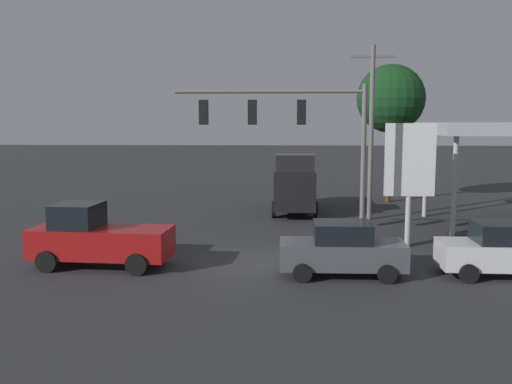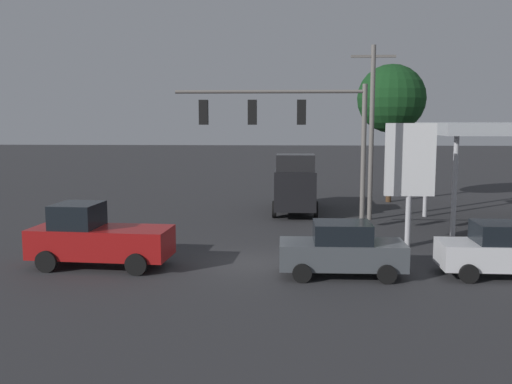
# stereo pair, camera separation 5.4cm
# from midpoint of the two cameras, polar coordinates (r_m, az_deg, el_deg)

# --- Properties ---
(ground_plane) EXTENTS (200.00, 200.00, 0.00)m
(ground_plane) POSITION_cam_midpoint_polar(r_m,az_deg,el_deg) (22.25, -0.32, -7.10)
(ground_plane) COLOR #2D2D30
(traffic_signal_assembly) EXTENTS (7.71, 0.43, 6.93)m
(traffic_signal_assembly) POSITION_cam_midpoint_polar(r_m,az_deg,el_deg) (23.20, 3.63, 6.38)
(traffic_signal_assembly) COLOR slate
(traffic_signal_assembly) RESTS_ON ground
(utility_pole) EXTENTS (2.40, 0.26, 9.48)m
(utility_pole) POSITION_cam_midpoint_polar(r_m,az_deg,el_deg) (31.83, 11.40, 6.24)
(utility_pole) COLOR slate
(utility_pole) RESTS_ON ground
(price_sign) EXTENTS (2.13, 0.27, 5.37)m
(price_sign) POSITION_cam_midpoint_polar(r_m,az_deg,el_deg) (25.28, 15.07, 2.73)
(price_sign) COLOR #B7B7BC
(price_sign) RESTS_ON ground
(sedan_far) EXTENTS (4.43, 2.13, 1.93)m
(sedan_far) POSITION_cam_midpoint_polar(r_m,az_deg,el_deg) (21.97, 23.42, -5.35)
(sedan_far) COLOR silver
(sedan_far) RESTS_ON ground
(delivery_truck) EXTENTS (2.65, 6.84, 3.58)m
(delivery_truck) POSITION_cam_midpoint_polar(r_m,az_deg,el_deg) (34.00, 3.85, 0.80)
(delivery_truck) COLOR black
(delivery_truck) RESTS_ON ground
(sedan_waiting) EXTENTS (4.40, 2.07, 1.93)m
(sedan_waiting) POSITION_cam_midpoint_polar(r_m,az_deg,el_deg) (20.48, 8.53, -5.71)
(sedan_waiting) COLOR #474C51
(sedan_waiting) RESTS_ON ground
(pickup_parked) EXTENTS (5.34, 2.57, 2.40)m
(pickup_parked) POSITION_cam_midpoint_polar(r_m,az_deg,el_deg) (22.28, -15.66, -4.43)
(pickup_parked) COLOR maroon
(pickup_parked) RESTS_ON ground
(street_tree) EXTENTS (4.49, 4.49, 9.13)m
(street_tree) POSITION_cam_midpoint_polar(r_m,az_deg,el_deg) (39.05, 13.28, 9.04)
(street_tree) COLOR #4C331E
(street_tree) RESTS_ON ground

